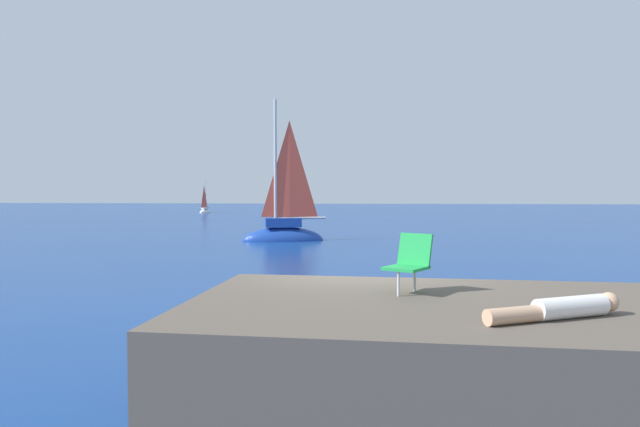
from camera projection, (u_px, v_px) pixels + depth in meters
ground_plane at (359, 330)px, 10.20m from camera, size 160.00×160.00×0.00m
shore_ledge at (455, 345)px, 7.29m from camera, size 6.94×4.37×1.05m
boulder_seaward at (557, 341)px, 9.50m from camera, size 1.42×1.31×0.78m
boulder_inland at (422, 335)px, 9.83m from camera, size 1.58×1.50×1.03m
sailboat_near at (284, 233)px, 27.27m from camera, size 3.96×2.14×7.18m
sailboat_far at (205, 211)px, 57.99m from camera, size 1.02×1.96×3.56m
person_sunbather at (561, 309)px, 6.36m from camera, size 1.64×0.90×0.25m
beach_chair at (410, 260)px, 7.96m from camera, size 0.72×0.76×0.80m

